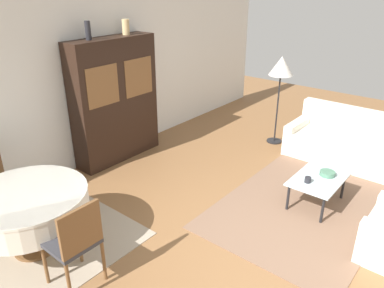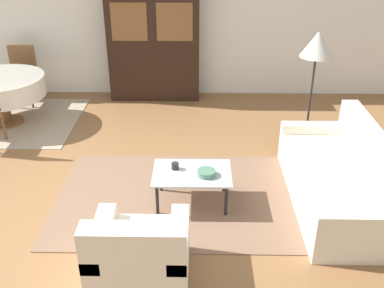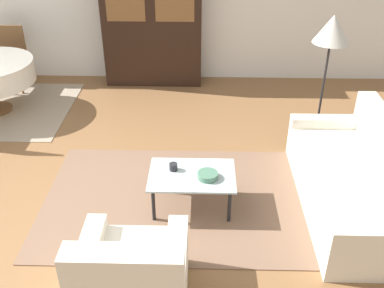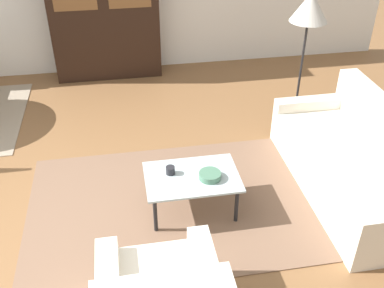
{
  "view_description": "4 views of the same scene",
  "coord_description": "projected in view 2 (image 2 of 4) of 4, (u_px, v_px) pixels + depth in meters",
  "views": [
    {
      "loc": [
        -3.08,
        -1.28,
        2.85
      ],
      "look_at": [
        0.2,
        1.4,
        0.95
      ],
      "focal_mm": 35.0,
      "sensor_mm": 36.0,
      "label": 1
    },
    {
      "loc": [
        1.42,
        -4.04,
        2.96
      ],
      "look_at": [
        1.35,
        0.17,
        0.75
      ],
      "focal_mm": 42.0,
      "sensor_mm": 36.0,
      "label": 2
    },
    {
      "loc": [
        1.44,
        -3.49,
        2.96
      ],
      "look_at": [
        1.35,
        0.17,
        0.75
      ],
      "focal_mm": 42.0,
      "sensor_mm": 36.0,
      "label": 3
    },
    {
      "loc": [
        0.79,
        -3.03,
        2.9
      ],
      "look_at": [
        1.35,
        0.17,
        0.75
      ],
      "focal_mm": 42.0,
      "sensor_mm": 36.0,
      "label": 4
    }
  ],
  "objects": [
    {
      "name": "dining_chair_far",
      "position": [
        22.0,
        70.0,
        7.51
      ],
      "size": [
        0.44,
        0.44,
        0.95
      ],
      "rotation": [
        0.0,
        0.0,
        3.14
      ],
      "color": "brown",
      "rests_on": "dining_rug"
    },
    {
      "name": "display_cabinet",
      "position": [
        154.0,
        41.0,
        7.49
      ],
      "size": [
        1.52,
        0.4,
        2.01
      ],
      "color": "black",
      "rests_on": "ground_plane"
    },
    {
      "name": "armchair",
      "position": [
        139.0,
        256.0,
        3.88
      ],
      "size": [
        0.84,
        0.81,
        0.8
      ],
      "color": "silver",
      "rests_on": "ground_plane"
    },
    {
      "name": "bowl",
      "position": [
        206.0,
        173.0,
        4.84
      ],
      "size": [
        0.2,
        0.2,
        0.06
      ],
      "color": "#4C7A60",
      "rests_on": "coffee_table"
    },
    {
      "name": "dining_table",
      "position": [
        1.0,
        87.0,
        6.73
      ],
      "size": [
        1.3,
        1.3,
        0.73
      ],
      "color": "brown",
      "rests_on": "dining_rug"
    },
    {
      "name": "ground_plane",
      "position": [
        70.0,
        210.0,
        4.97
      ],
      "size": [
        14.0,
        14.0,
        0.0
      ],
      "primitive_type": "plane",
      "color": "brown"
    },
    {
      "name": "dining_rug",
      "position": [
        8.0,
        121.0,
        7.04
      ],
      "size": [
        2.19,
        1.85,
        0.01
      ],
      "color": "gray",
      "rests_on": "ground_plane"
    },
    {
      "name": "couch",
      "position": [
        342.0,
        180.0,
        4.98
      ],
      "size": [
        0.94,
        2.08,
        0.83
      ],
      "rotation": [
        0.0,
        0.0,
        1.57
      ],
      "color": "silver",
      "rests_on": "ground_plane"
    },
    {
      "name": "coffee_table",
      "position": [
        192.0,
        176.0,
        4.93
      ],
      "size": [
        0.86,
        0.59,
        0.39
      ],
      "color": "black",
      "rests_on": "area_rug"
    },
    {
      "name": "floor_lamp",
      "position": [
        317.0,
        48.0,
        5.71
      ],
      "size": [
        0.43,
        0.43,
        1.6
      ],
      "color": "black",
      "rests_on": "ground_plane"
    },
    {
      "name": "area_rug",
      "position": [
        181.0,
        197.0,
        5.18
      ],
      "size": [
        2.84,
        1.92,
        0.01
      ],
      "color": "brown",
      "rests_on": "ground_plane"
    },
    {
      "name": "wall_back",
      "position": [
        116.0,
        17.0,
        7.56
      ],
      "size": [
        10.0,
        0.06,
        2.7
      ],
      "color": "white",
      "rests_on": "ground_plane"
    },
    {
      "name": "cup",
      "position": [
        175.0,
        166.0,
        4.96
      ],
      "size": [
        0.08,
        0.08,
        0.08
      ],
      "color": "#232328",
      "rests_on": "coffee_table"
    }
  ]
}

